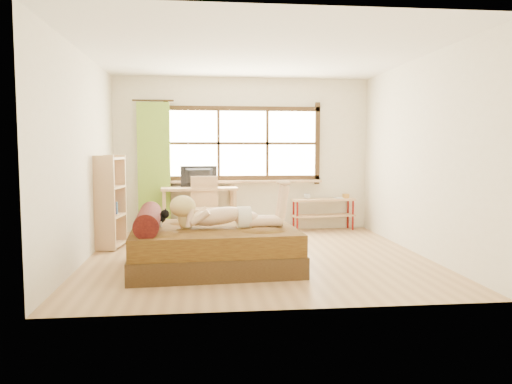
{
  "coord_description": "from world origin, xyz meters",
  "views": [
    {
      "loc": [
        -0.73,
        -6.61,
        1.46
      ],
      "look_at": [
        0.01,
        0.2,
        0.86
      ],
      "focal_mm": 35.0,
      "sensor_mm": 36.0,
      "label": 1
    }
  ],
  "objects": [
    {
      "name": "floor",
      "position": [
        0.0,
        0.0,
        0.0
      ],
      "size": [
        4.5,
        4.5,
        0.0
      ],
      "primitive_type": "plane",
      "color": "#9E754C",
      "rests_on": "ground"
    },
    {
      "name": "wall_right",
      "position": [
        2.25,
        0.0,
        1.35
      ],
      "size": [
        0.0,
        4.5,
        4.5
      ],
      "primitive_type": "plane",
      "rotation": [
        1.57,
        0.0,
        -1.57
      ],
      "color": "silver",
      "rests_on": "floor"
    },
    {
      "name": "curtain",
      "position": [
        -1.55,
        2.13,
        1.15
      ],
      "size": [
        0.55,
        0.1,
        2.2
      ],
      "primitive_type": "cube",
      "color": "olive",
      "rests_on": "wall_back"
    },
    {
      "name": "window",
      "position": [
        0.0,
        2.22,
        1.51
      ],
      "size": [
        2.8,
        0.16,
        1.46
      ],
      "color": "#FFEDBF",
      "rests_on": "wall_back"
    },
    {
      "name": "wall_left",
      "position": [
        -2.25,
        0.0,
        1.35
      ],
      "size": [
        0.0,
        4.5,
        4.5
      ],
      "primitive_type": "plane",
      "rotation": [
        1.57,
        0.0,
        1.57
      ],
      "color": "silver",
      "rests_on": "floor"
    },
    {
      "name": "bed",
      "position": [
        -0.64,
        -0.54,
        0.27
      ],
      "size": [
        2.09,
        1.71,
        0.76
      ],
      "rotation": [
        0.0,
        0.0,
        0.06
      ],
      "color": "black",
      "rests_on": "floor"
    },
    {
      "name": "pipe_shelf",
      "position": [
        1.44,
        2.07,
        0.42
      ],
      "size": [
        1.16,
        0.4,
        0.64
      ],
      "rotation": [
        0.0,
        0.0,
        0.11
      ],
      "color": "tan",
      "rests_on": "floor"
    },
    {
      "name": "chair",
      "position": [
        -0.68,
        1.59,
        0.56
      ],
      "size": [
        0.47,
        0.47,
        1.0
      ],
      "rotation": [
        0.0,
        0.0,
        0.05
      ],
      "color": "tan",
      "rests_on": "floor"
    },
    {
      "name": "desk",
      "position": [
        -0.78,
        1.95,
        0.69
      ],
      "size": [
        1.31,
        0.65,
        0.8
      ],
      "rotation": [
        0.0,
        0.0,
        0.05
      ],
      "color": "tan",
      "rests_on": "floor"
    },
    {
      "name": "ceiling",
      "position": [
        0.0,
        0.0,
        2.7
      ],
      "size": [
        4.5,
        4.5,
        0.0
      ],
      "primitive_type": "plane",
      "rotation": [
        3.14,
        0.0,
        0.0
      ],
      "color": "white",
      "rests_on": "wall_back"
    },
    {
      "name": "wall_front",
      "position": [
        0.0,
        -2.25,
        1.35
      ],
      "size": [
        4.5,
        0.0,
        4.5
      ],
      "primitive_type": "plane",
      "rotation": [
        -1.57,
        0.0,
        0.0
      ],
      "color": "silver",
      "rests_on": "floor"
    },
    {
      "name": "bookshelf",
      "position": [
        -2.08,
        0.83,
        0.69
      ],
      "size": [
        0.41,
        0.63,
        1.35
      ],
      "rotation": [
        0.0,
        0.0,
        -0.13
      ],
      "color": "tan",
      "rests_on": "floor"
    },
    {
      "name": "book",
      "position": [
        1.63,
        2.07,
        0.58
      ],
      "size": [
        0.17,
        0.22,
        0.02
      ],
      "primitive_type": "imported",
      "rotation": [
        0.0,
        0.0,
        0.11
      ],
      "color": "gray",
      "rests_on": "pipe_shelf"
    },
    {
      "name": "kitten",
      "position": [
        -1.31,
        -0.43,
        0.62
      ],
      "size": [
        0.31,
        0.14,
        0.24
      ],
      "primitive_type": null,
      "rotation": [
        0.0,
        0.0,
        0.06
      ],
      "color": "black",
      "rests_on": "bed"
    },
    {
      "name": "cup",
      "position": [
        1.13,
        2.07,
        0.61
      ],
      "size": [
        0.13,
        0.13,
        0.09
      ],
      "primitive_type": "imported",
      "rotation": [
        0.0,
        0.0,
        0.11
      ],
      "color": "gray",
      "rests_on": "pipe_shelf"
    },
    {
      "name": "woman",
      "position": [
        -0.44,
        -0.58,
        0.8
      ],
      "size": [
        1.42,
        0.48,
        0.6
      ],
      "primitive_type": null,
      "rotation": [
        0.0,
        0.0,
        0.06
      ],
      "color": "beige",
      "rests_on": "bed"
    },
    {
      "name": "monitor",
      "position": [
        -0.78,
        2.0,
        0.98
      ],
      "size": [
        0.63,
        0.11,
        0.36
      ],
      "primitive_type": "imported",
      "rotation": [
        0.0,
        0.0,
        3.19
      ],
      "color": "black",
      "rests_on": "desk"
    },
    {
      "name": "wall_back",
      "position": [
        0.0,
        2.25,
        1.35
      ],
      "size": [
        4.5,
        0.0,
        4.5
      ],
      "primitive_type": "plane",
      "rotation": [
        1.57,
        0.0,
        0.0
      ],
      "color": "silver",
      "rests_on": "floor"
    }
  ]
}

